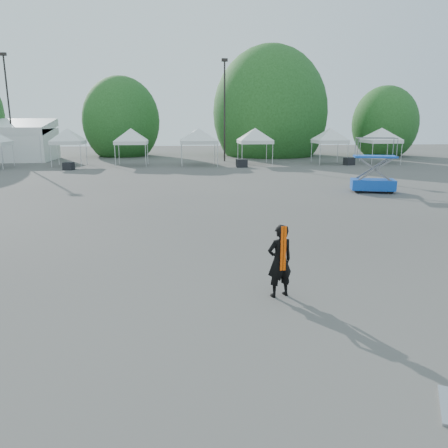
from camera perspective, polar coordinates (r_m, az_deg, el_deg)
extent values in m
plane|color=#474442|center=(12.80, 1.85, -4.85)|extent=(120.00, 120.00, 0.00)
cylinder|color=black|center=(48.86, -26.25, 13.21)|extent=(0.16, 0.16, 10.00)
cube|color=black|center=(49.24, -26.90, 19.18)|extent=(0.60, 0.25, 0.30)
cylinder|color=black|center=(44.30, 0.07, 14.34)|extent=(0.16, 0.16, 9.50)
cube|color=black|center=(44.65, 0.08, 20.64)|extent=(0.60, 0.25, 0.30)
cylinder|color=#382314|center=(52.51, -13.10, 9.91)|extent=(0.36, 0.36, 2.27)
ellipsoid|color=#1F4818|center=(52.43, -13.26, 12.96)|extent=(4.16, 4.16, 4.78)
cylinder|color=#382314|center=(52.21, 5.92, 10.45)|extent=(0.36, 0.36, 2.80)
ellipsoid|color=#1F4818|center=(52.16, 6.01, 14.23)|extent=(5.12, 5.12, 5.89)
cylinder|color=#382314|center=(54.54, 20.03, 9.48)|extent=(0.36, 0.36, 2.10)
ellipsoid|color=#1F4818|center=(54.46, 20.26, 12.19)|extent=(3.84, 3.84, 4.42)
cylinder|color=silver|center=(41.00, -27.02, 7.74)|extent=(0.06, 0.06, 2.00)
cylinder|color=silver|center=(43.48, -25.80, 8.10)|extent=(0.06, 0.06, 2.00)
cylinder|color=silver|center=(41.22, -21.69, 8.27)|extent=(0.06, 0.06, 2.00)
cylinder|color=silver|center=(40.62, -18.21, 8.48)|extent=(0.06, 0.06, 2.00)
cylinder|color=silver|center=(43.67, -20.81, 8.57)|extent=(0.06, 0.06, 2.00)
cylinder|color=silver|center=(43.10, -17.52, 8.77)|extent=(0.06, 0.06, 2.00)
cube|color=white|center=(42.07, -19.67, 9.99)|extent=(2.73, 2.73, 0.30)
pyramid|color=white|center=(42.03, -19.81, 11.69)|extent=(3.87, 3.87, 1.10)
cylinder|color=silver|center=(39.49, -14.03, 8.62)|extent=(0.06, 0.06, 2.00)
cylinder|color=silver|center=(39.22, -10.19, 8.78)|extent=(0.06, 0.06, 2.00)
cylinder|color=silver|center=(42.09, -13.55, 8.92)|extent=(0.06, 0.06, 2.00)
cylinder|color=silver|center=(41.83, -9.94, 9.06)|extent=(0.06, 0.06, 2.00)
cube|color=white|center=(40.57, -12.01, 10.37)|extent=(2.82, 2.82, 0.30)
pyramid|color=white|center=(40.53, -12.09, 12.14)|extent=(3.99, 3.99, 1.10)
cylinder|color=silver|center=(38.83, -5.54, 8.88)|extent=(0.06, 0.06, 2.00)
cylinder|color=silver|center=(38.98, -0.85, 8.96)|extent=(0.06, 0.06, 2.00)
cylinder|color=silver|center=(41.97, -5.59, 9.21)|extent=(0.06, 0.06, 2.00)
cylinder|color=silver|center=(42.12, -1.24, 9.28)|extent=(0.06, 0.06, 2.00)
cube|color=white|center=(40.38, -3.33, 10.62)|extent=(3.35, 3.35, 0.30)
pyramid|color=white|center=(40.34, -3.35, 12.40)|extent=(4.74, 4.74, 1.10)
cylinder|color=silver|center=(39.61, 2.37, 9.02)|extent=(0.06, 0.06, 2.00)
cylinder|color=silver|center=(40.11, 6.37, 9.00)|extent=(0.06, 0.06, 2.00)
cylinder|color=silver|center=(42.36, 1.82, 9.30)|extent=(0.06, 0.06, 2.00)
cylinder|color=silver|center=(42.83, 5.57, 9.29)|extent=(0.06, 0.06, 2.00)
cube|color=white|center=(41.14, 4.06, 10.66)|extent=(2.99, 2.99, 0.30)
pyramid|color=white|center=(41.10, 4.09, 12.40)|extent=(4.23, 4.23, 1.10)
cylinder|color=silver|center=(41.12, 12.43, 8.88)|extent=(0.06, 0.06, 2.00)
cylinder|color=silver|center=(42.01, 15.87, 8.78)|extent=(0.06, 0.06, 2.00)
cylinder|color=silver|center=(43.61, 11.35, 9.17)|extent=(0.06, 0.06, 2.00)
cylinder|color=silver|center=(44.45, 14.62, 9.08)|extent=(0.06, 0.06, 2.00)
cube|color=white|center=(42.72, 13.65, 10.43)|extent=(2.82, 2.82, 0.30)
pyramid|color=white|center=(42.68, 13.74, 12.10)|extent=(3.99, 3.99, 1.10)
cylinder|color=silver|center=(42.91, 18.80, 8.66)|extent=(0.06, 0.06, 2.00)
cylinder|color=silver|center=(44.15, 22.16, 8.50)|extent=(0.06, 0.06, 2.00)
cylinder|color=silver|center=(45.48, 17.32, 8.99)|extent=(0.06, 0.06, 2.00)
cylinder|color=silver|center=(46.65, 20.54, 8.85)|extent=(0.06, 0.06, 2.00)
cube|color=white|center=(44.71, 19.82, 10.14)|extent=(3.02, 3.02, 0.30)
pyramid|color=white|center=(44.68, 19.94, 11.73)|extent=(4.26, 4.26, 1.10)
imported|color=black|center=(10.14, 7.29, -4.80)|extent=(0.72, 0.58, 1.72)
cube|color=#FF4D05|center=(9.88, 7.57, -3.21)|extent=(0.14, 0.02, 1.03)
cube|color=#0D3EAE|center=(26.37, 18.86, 4.91)|extent=(2.61, 1.77, 0.59)
cube|color=#0D3EAE|center=(26.21, 19.12, 8.33)|extent=(2.50, 1.70, 0.10)
cylinder|color=black|center=(25.79, 17.04, 4.26)|extent=(0.38, 0.24, 0.36)
cylinder|color=black|center=(26.10, 20.92, 4.07)|extent=(0.38, 0.24, 0.36)
cylinder|color=black|center=(26.76, 16.76, 4.59)|extent=(0.38, 0.24, 0.36)
cylinder|color=black|center=(27.06, 20.51, 4.40)|extent=(0.38, 0.24, 0.36)
cube|color=black|center=(38.69, -19.63, 7.13)|extent=(0.97, 0.87, 0.62)
cube|color=black|center=(38.60, 2.32, 7.94)|extent=(0.99, 0.82, 0.70)
cube|color=black|center=(42.17, 16.03, 7.88)|extent=(1.03, 0.90, 0.67)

